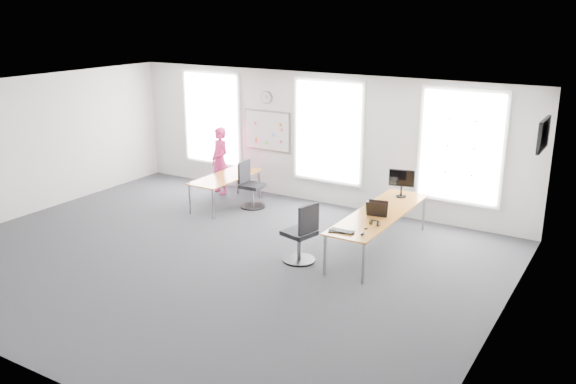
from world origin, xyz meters
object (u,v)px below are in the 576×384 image
Objects in this scene: chair_right at (302,236)px; monitor at (402,181)px; person at (220,161)px; headphones at (374,223)px; chair_left at (250,187)px; keyboard at (342,231)px; desk_right at (380,215)px; desk_left at (226,179)px.

monitor is (0.95, 2.31, 0.61)m from chair_right.
monitor is at bearing 18.63° from person.
chair_left is at bearing 161.87° from headphones.
chair_right is at bearing -12.09° from person.
headphones is at bearing 41.97° from keyboard.
chair_left is at bearing 165.72° from desk_right.
headphones is 1.83m from monitor.
desk_right is 5.51× the size of monitor.
desk_left is at bearing 135.35° from keyboard.
headphones is (3.73, -1.61, 0.34)m from chair_left.
desk_left is at bearing 166.97° from headphones.
chair_left is 2.38× the size of keyboard.
desk_right is 1.57m from chair_right.
chair_left is at bearing 169.85° from monitor.
monitor is at bearing 5.55° from desk_left.
monitor is at bearing 90.60° from desk_right.
chair_right is at bearing -151.07° from headphones.
monitor reaches higher than headphones.
person reaches higher than chair_left.
chair_right is 6.38× the size of headphones.
chair_right reaches higher than keyboard.
chair_left is 6.06× the size of headphones.
person is at bearing 131.85° from keyboard.
desk_left is 1.03m from person.
headphones reaches higher than keyboard.
person is at bearing 162.00° from headphones.
monitor is (0.13, 2.39, 0.33)m from keyboard.
person is 4.79m from monitor.
desk_right is 1.30m from keyboard.
chair_left is 4.05m from keyboard.
chair_left reaches higher than headphones.
chair_left is 1.87× the size of monitor.
monitor is (4.77, -0.33, 0.28)m from person.
chair_left is 1.39m from person.
headphones is (4.98, -2.13, -0.02)m from person.
chair_right is 3.33m from chair_left.
chair_right reaches higher than chair_left.
chair_left is (-3.53, 0.90, -0.24)m from desk_right.
chair_right is 1.97× the size of monitor.
chair_left reaches higher than desk_left.
chair_right is 0.68× the size of person.
chair_left is at bearing -115.81° from chair_right.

